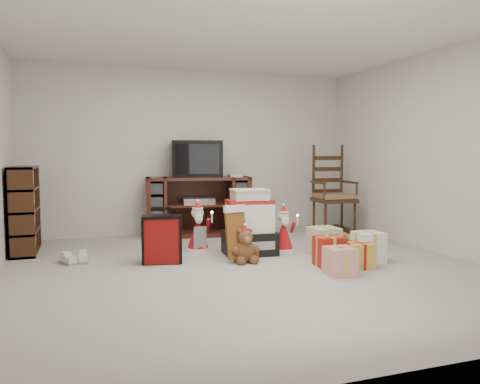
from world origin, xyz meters
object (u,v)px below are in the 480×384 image
tv_stand (198,206)px  gift_pile (250,226)px  teddy_bear (245,248)px  gift_cluster (343,250)px  rocking_chair (332,201)px  sneaker_pair (76,259)px  crt_television (197,159)px  santa_figurine (283,233)px  mrs_claus_figurine (198,232)px  red_suitcase (162,239)px  bookshelf (25,211)px

tv_stand → gift_pile: (0.27, -1.50, -0.10)m
teddy_bear → gift_cluster: size_ratio=0.31×
rocking_chair → gift_cluster: (-0.90, -1.82, -0.34)m
tv_stand → gift_pile: size_ratio=2.05×
rocking_chair → teddy_bear: (-1.95, -1.47, -0.32)m
tv_stand → teddy_bear: 1.92m
sneaker_pair → gift_pile: bearing=-21.1°
gift_cluster → crt_television: (-1.13, 2.27, 1.00)m
crt_television → tv_stand: bearing=-34.9°
santa_figurine → mrs_claus_figurine: bearing=160.0°
teddy_bear → santa_figurine: santa_figurine is taller
sneaker_pair → rocking_chair: bearing=-2.6°
rocking_chair → gift_pile: size_ratio=1.83×
gift_pile → red_suitcase: gift_pile is taller
gift_pile → crt_television: crt_television is taller
bookshelf → mrs_claus_figurine: bookshelf is taller
red_suitcase → gift_cluster: red_suitcase is taller
bookshelf → sneaker_pair: bookshelf is taller
mrs_claus_figurine → red_suitcase: bearing=-136.2°
sneaker_pair → gift_cluster: (2.85, -0.93, 0.10)m
rocking_chair → mrs_claus_figurine: rocking_chair is taller
bookshelf → crt_television: 2.45m
rocking_chair → gift_cluster: 2.06m
gift_cluster → teddy_bear: bearing=161.5°
bookshelf → rocking_chair: (4.34, 0.08, -0.03)m
mrs_claus_figurine → sneaker_pair: mrs_claus_figurine is taller
red_suitcase → sneaker_pair: 0.99m
bookshelf → crt_television: crt_television is taller
santa_figurine → gift_cluster: santa_figurine is taller
gift_pile → mrs_claus_figurine: size_ratio=1.22×
gift_pile → sneaker_pair: bearing=179.1°
tv_stand → santa_figurine: (0.73, -1.49, -0.21)m
mrs_claus_figurine → crt_television: bearing=76.8°
tv_stand → rocking_chair: (2.01, -0.43, 0.04)m
tv_stand → gift_cluster: tv_stand is taller
tv_stand → santa_figurine: bearing=-56.2°
tv_stand → gift_cluster: (1.11, -2.25, -0.30)m
tv_stand → bookshelf: 2.38m
santa_figurine → teddy_bear: bearing=-147.9°
crt_television → teddy_bear: bearing=-77.1°
santa_figurine → sneaker_pair: santa_figurine is taller
bookshelf → teddy_bear: (2.39, -1.39, -0.35)m
bookshelf → rocking_chair: rocking_chair is taller
mrs_claus_figurine → crt_television: size_ratio=0.78×
gift_pile → gift_cluster: 1.14m
santa_figurine → bookshelf: bearing=162.3°
rocking_chair → teddy_bear: rocking_chair is taller
rocking_chair → santa_figurine: rocking_chair is taller
rocking_chair → santa_figurine: (-1.29, -1.06, -0.26)m
gift_cluster → gift_pile: bearing=138.4°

